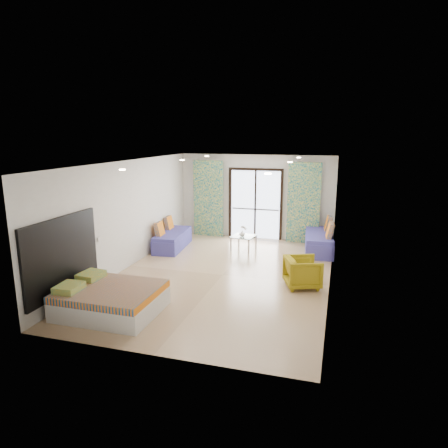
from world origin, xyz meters
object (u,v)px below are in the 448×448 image
(daybed_left, at_px, (172,239))
(daybed_right, at_px, (319,241))
(coffee_table, at_px, (244,237))
(bed, at_px, (110,299))
(armchair, at_px, (303,271))

(daybed_left, xyz_separation_m, daybed_right, (4.23, 0.91, 0.02))
(daybed_right, relative_size, coffee_table, 2.68)
(bed, height_order, armchair, armchair)
(daybed_right, bearing_deg, daybed_left, -173.08)
(daybed_right, height_order, coffee_table, daybed_right)
(daybed_right, bearing_deg, coffee_table, -172.08)
(bed, height_order, daybed_left, daybed_left)
(daybed_left, bearing_deg, coffee_table, 5.58)
(daybed_right, height_order, armchair, daybed_right)
(armchair, bearing_deg, daybed_left, 42.39)
(coffee_table, bearing_deg, bed, -106.78)
(daybed_left, height_order, coffee_table, daybed_left)
(bed, bearing_deg, armchair, 34.75)
(daybed_right, distance_m, coffee_table, 2.20)
(bed, distance_m, coffee_table, 5.03)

